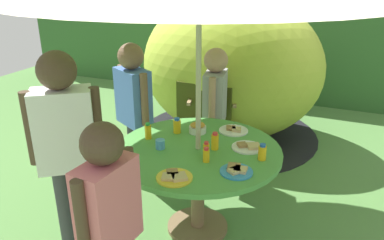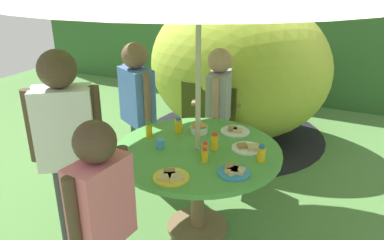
{
  "view_description": "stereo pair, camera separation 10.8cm",
  "coord_description": "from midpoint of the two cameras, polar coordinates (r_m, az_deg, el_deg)",
  "views": [
    {
      "loc": [
        0.9,
        -2.26,
        1.89
      ],
      "look_at": [
        -0.06,
        0.03,
        0.89
      ],
      "focal_mm": 35.54,
      "sensor_mm": 36.0,
      "label": 1
    },
    {
      "loc": [
        1.0,
        -2.22,
        1.89
      ],
      "look_at": [
        -0.06,
        0.03,
        0.89
      ],
      "focal_mm": 35.54,
      "sensor_mm": 36.0,
      "label": 2
    }
  ],
  "objects": [
    {
      "name": "juice_bottle_mid_right",
      "position": [
        2.68,
        4.57,
        -3.29
      ],
      "size": [
        0.05,
        0.05,
        0.13
      ],
      "color": "yellow",
      "rests_on": "garden_table"
    },
    {
      "name": "child_in_white_shirt",
      "position": [
        2.59,
        -17.39,
        -1.16
      ],
      "size": [
        0.42,
        0.38,
        1.43
      ],
      "rotation": [
        0.0,
        0.0,
        0.62
      ],
      "color": "#3F3F47",
      "rests_on": "ground_plane"
    },
    {
      "name": "plate_back_edge",
      "position": [
        2.42,
        7.58,
        -7.67
      ],
      "size": [
        0.21,
        0.21,
        0.03
      ],
      "color": "#338CD8",
      "rests_on": "garden_table"
    },
    {
      "name": "ground_plane",
      "position": [
        3.09,
        1.84,
        -15.98
      ],
      "size": [
        10.0,
        10.0,
        0.02
      ],
      "primitive_type": "cube",
      "color": "#548442"
    },
    {
      "name": "wooden_chair",
      "position": [
        3.99,
        4.86,
        1.77
      ],
      "size": [
        0.58,
        0.56,
        0.9
      ],
      "rotation": [
        0.0,
        0.0,
        0.26
      ],
      "color": "tan",
      "rests_on": "ground_plane"
    },
    {
      "name": "snack_bowl",
      "position": [
        2.95,
        2.1,
        -1.22
      ],
      "size": [
        0.14,
        0.14,
        0.08
      ],
      "color": "white",
      "rests_on": "garden_table"
    },
    {
      "name": "plate_far_left",
      "position": [
        2.73,
        9.49,
        -4.16
      ],
      "size": [
        0.22,
        0.22,
        0.03
      ],
      "color": "white",
      "rests_on": "garden_table"
    },
    {
      "name": "juice_bottle_front_edge",
      "position": [
        2.58,
        3.2,
        -4.51
      ],
      "size": [
        0.04,
        0.04,
        0.11
      ],
      "color": "yellow",
      "rests_on": "garden_table"
    },
    {
      "name": "juice_bottle_near_left",
      "position": [
        2.52,
        3.15,
        -5.34
      ],
      "size": [
        0.04,
        0.04,
        0.1
      ],
      "color": "yellow",
      "rests_on": "garden_table"
    },
    {
      "name": "cup_near",
      "position": [
        2.71,
        -3.67,
        -3.55
      ],
      "size": [
        0.07,
        0.07,
        0.07
      ],
      "primitive_type": "cylinder",
      "color": "#4C99D8",
      "rests_on": "garden_table"
    },
    {
      "name": "plate_center_back",
      "position": [
        3.0,
        7.52,
        -1.63
      ],
      "size": [
        0.23,
        0.23,
        0.03
      ],
      "color": "white",
      "rests_on": "garden_table"
    },
    {
      "name": "child_in_grey_shirt",
      "position": [
        3.41,
        4.95,
        3.26
      ],
      "size": [
        0.24,
        0.42,
        1.25
      ],
      "rotation": [
        0.0,
        0.0,
        -1.38
      ],
      "color": "#3F3F47",
      "rests_on": "ground_plane"
    },
    {
      "name": "garden_table",
      "position": [
        2.77,
        1.98,
        -6.53
      ],
      "size": [
        1.19,
        1.19,
        0.69
      ],
      "color": "brown",
      "rests_on": "ground_plane"
    },
    {
      "name": "hedge_backdrop",
      "position": [
        5.99,
        16.15,
        12.09
      ],
      "size": [
        9.0,
        0.7,
        1.88
      ],
      "primitive_type": "cube",
      "color": "#33602D",
      "rests_on": "ground_plane"
    },
    {
      "name": "juice_bottle_far_right",
      "position": [
        2.57,
        11.56,
        -5.0
      ],
      "size": [
        0.06,
        0.06,
        0.11
      ],
      "color": "yellow",
      "rests_on": "garden_table"
    },
    {
      "name": "dome_tent",
      "position": [
        4.39,
        7.47,
        7.7
      ],
      "size": [
        2.21,
        2.21,
        1.65
      ],
      "rotation": [
        0.0,
        0.0,
        -0.04
      ],
      "color": "#B2C63F",
      "rests_on": "ground_plane"
    },
    {
      "name": "child_in_blue_shirt",
      "position": [
        3.36,
        -7.36,
        3.53
      ],
      "size": [
        0.39,
        0.33,
        1.31
      ],
      "rotation": [
        0.0,
        0.0,
        -0.51
      ],
      "color": "#3F3F47",
      "rests_on": "ground_plane"
    },
    {
      "name": "juice_bottle_mid_left",
      "position": [
        2.95,
        -1.01,
        -0.85
      ],
      "size": [
        0.06,
        0.06,
        0.12
      ],
      "color": "yellow",
      "rests_on": "garden_table"
    },
    {
      "name": "child_in_pink_shirt",
      "position": [
        1.99,
        -11.92,
        -12.12
      ],
      "size": [
        0.21,
        0.42,
        1.23
      ],
      "rotation": [
        0.0,
        0.0,
        1.47
      ],
      "color": "#3F3F47",
      "rests_on": "ground_plane"
    },
    {
      "name": "plate_near_right",
      "position": [
        2.35,
        -1.83,
        -8.47
      ],
      "size": [
        0.22,
        0.22,
        0.03
      ],
      "color": "yellow",
      "rests_on": "garden_table"
    },
    {
      "name": "juice_bottle_center_front",
      "position": [
        2.87,
        -5.4,
        -1.59
      ],
      "size": [
        0.05,
        0.05,
        0.13
      ],
      "color": "yellow",
      "rests_on": "garden_table"
    }
  ]
}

